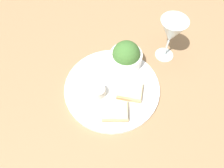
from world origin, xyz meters
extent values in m
plane|color=#93704C|center=(0.00, 0.00, 0.00)|extent=(4.00, 4.00, 0.00)
cylinder|color=white|center=(0.00, 0.00, 0.01)|extent=(0.34, 0.34, 0.01)
cylinder|color=white|center=(0.03, 0.12, 0.04)|extent=(0.12, 0.12, 0.05)
sphere|color=#3D6B2D|center=(0.03, 0.12, 0.06)|extent=(0.10, 0.10, 0.10)
cylinder|color=beige|center=(-0.04, -0.04, 0.03)|extent=(0.05, 0.05, 0.03)
cylinder|color=tan|center=(-0.04, -0.04, 0.04)|extent=(0.04, 0.04, 0.01)
cube|color=tan|center=(0.07, -0.01, 0.02)|extent=(0.09, 0.07, 0.02)
cube|color=beige|center=(0.07, -0.01, 0.04)|extent=(0.08, 0.06, 0.01)
cube|color=tan|center=(0.03, -0.10, 0.02)|extent=(0.10, 0.08, 0.02)
cube|color=beige|center=(0.03, -0.10, 0.04)|extent=(0.09, 0.08, 0.01)
cylinder|color=silver|center=(0.17, 0.19, 0.00)|extent=(0.07, 0.07, 0.01)
cylinder|color=silver|center=(0.17, 0.19, 0.04)|extent=(0.01, 0.01, 0.08)
cone|color=silver|center=(0.17, 0.19, 0.13)|extent=(0.09, 0.09, 0.10)
camera|label=1|loc=(0.08, -0.38, 0.68)|focal=35.00mm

